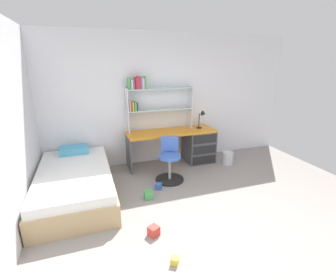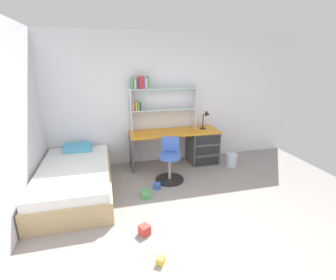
% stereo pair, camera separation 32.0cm
% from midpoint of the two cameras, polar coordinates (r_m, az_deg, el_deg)
% --- Properties ---
extents(ground_plane, '(5.79, 6.54, 0.02)m').
position_cam_midpoint_polar(ground_plane, '(3.28, 15.46, -22.65)').
color(ground_plane, gray).
extents(room_shell, '(5.79, 6.54, 2.64)m').
position_cam_midpoint_polar(room_shell, '(3.51, -12.59, 4.85)').
color(room_shell, silver).
rests_on(room_shell, ground_plane).
extents(desk, '(1.83, 0.58, 0.73)m').
position_cam_midpoint_polar(desk, '(5.24, 8.22, -1.06)').
color(desk, orange).
rests_on(desk, ground_plane).
extents(bookshelf_hutch, '(1.35, 0.22, 1.09)m').
position_cam_midpoint_polar(bookshelf_hutch, '(4.92, -1.41, 9.78)').
color(bookshelf_hutch, silver).
rests_on(bookshelf_hutch, desk).
extents(desk_lamp, '(0.20, 0.17, 0.38)m').
position_cam_midpoint_polar(desk_lamp, '(5.18, 10.76, 5.25)').
color(desk_lamp, black).
rests_on(desk_lamp, desk).
extents(swivel_chair, '(0.52, 0.52, 0.78)m').
position_cam_midpoint_polar(swivel_chair, '(4.45, 2.49, -5.66)').
color(swivel_chair, black).
rests_on(swivel_chair, ground_plane).
extents(bed_platform, '(1.14, 2.06, 0.59)m').
position_cam_midpoint_polar(bed_platform, '(4.29, -18.78, -8.70)').
color(bed_platform, tan).
rests_on(bed_platform, ground_plane).
extents(waste_bin, '(0.23, 0.23, 0.27)m').
position_cam_midpoint_polar(waste_bin, '(5.30, 16.31, -4.50)').
color(waste_bin, silver).
rests_on(waste_bin, ground_plane).
extents(toy_block_yellow_0, '(0.11, 0.11, 0.08)m').
position_cam_midpoint_polar(toy_block_yellow_0, '(2.94, 1.71, -26.36)').
color(toy_block_yellow_0, gold).
rests_on(toy_block_yellow_0, ground_plane).
extents(toy_block_red_1, '(0.16, 0.16, 0.12)m').
position_cam_midpoint_polar(toy_block_red_1, '(3.28, -2.55, -20.28)').
color(toy_block_red_1, red).
rests_on(toy_block_red_1, ground_plane).
extents(toy_block_blue_2, '(0.14, 0.14, 0.10)m').
position_cam_midpoint_polar(toy_block_blue_2, '(4.25, -0.38, -10.70)').
color(toy_block_blue_2, '#3860B7').
rests_on(toy_block_blue_2, ground_plane).
extents(toy_block_green_3, '(0.13, 0.13, 0.13)m').
position_cam_midpoint_polar(toy_block_green_3, '(4.00, -2.95, -12.49)').
color(toy_block_green_3, '#479E51').
rests_on(toy_block_green_3, ground_plane).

